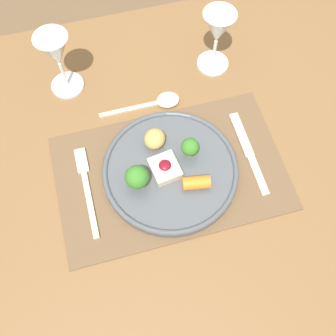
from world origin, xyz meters
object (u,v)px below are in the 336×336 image
fork (86,185)px  wine_glass_near (218,31)px  spoon (160,102)px  knife (251,158)px  wine_glass_far (56,54)px  dinner_plate (167,169)px

fork → wine_glass_near: wine_glass_near is taller
fork → spoon: (0.20, 0.16, 0.00)m
fork → wine_glass_near: bearing=33.5°
knife → wine_glass_near: (0.00, 0.27, 0.10)m
knife → wine_glass_near: bearing=92.4°
fork → wine_glass_far: wine_glass_far is taller
wine_glass_near → wine_glass_far: (-0.36, 0.03, 0.00)m
spoon → wine_glass_near: wine_glass_near is taller
knife → wine_glass_near: 0.29m
spoon → knife: bearing=-55.2°
wine_glass_near → wine_glass_far: size_ratio=0.99×
spoon → dinner_plate: bearing=-103.4°
wine_glass_far → fork: bearing=-90.3°
dinner_plate → knife: bearing=-5.2°
dinner_plate → spoon: 0.18m
spoon → wine_glass_far: wine_glass_far is taller
spoon → wine_glass_far: (-0.20, 0.11, 0.10)m
knife → spoon: (-0.15, 0.19, 0.00)m
knife → wine_glass_far: wine_glass_far is taller
spoon → wine_glass_near: bearing=23.7°
knife → wine_glass_far: size_ratio=1.29×
knife → fork: bearing=177.7°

